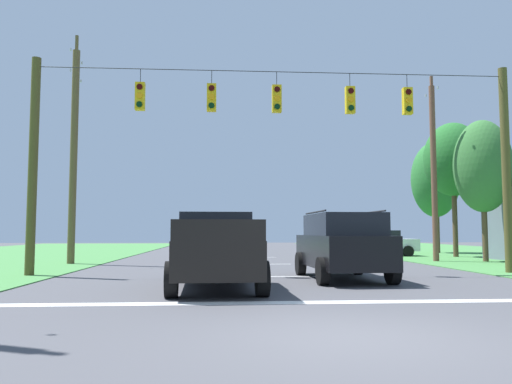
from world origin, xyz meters
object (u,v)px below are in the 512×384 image
object	(u,v)px
pickup_truck	(215,250)
utility_pole_near_left	(74,150)
tree_roadside_right	(435,180)
tree_roadside_far_right	(453,160)
overhead_signal_span	(277,151)
tree_roadside_left	(483,166)
utility_pole_mid_right	(434,170)
distant_car_crossing_white	(379,243)
suv_black	(342,244)

from	to	relation	value
pickup_truck	utility_pole_near_left	size ratio (longest dim) A/B	0.52
tree_roadside_right	tree_roadside_far_right	bearing A→B (deg)	-103.11
overhead_signal_span	tree_roadside_far_right	distance (m)	15.74
pickup_truck	tree_roadside_left	distance (m)	16.73
overhead_signal_span	pickup_truck	distance (m)	5.44
tree_roadside_far_right	tree_roadside_left	size ratio (longest dim) A/B	1.12
utility_pole_mid_right	tree_roadside_right	size ratio (longest dim) A/B	1.21
pickup_truck	distant_car_crossing_white	xyz separation A→B (m)	(9.40, 16.15, -0.18)
suv_black	tree_roadside_left	world-z (taller)	tree_roadside_left
tree_roadside_right	utility_pole_mid_right	bearing A→B (deg)	-113.80
suv_black	utility_pole_mid_right	bearing A→B (deg)	52.33
distant_car_crossing_white	utility_pole_mid_right	distance (m)	6.71
overhead_signal_span	tree_roadside_right	bearing A→B (deg)	52.17
utility_pole_near_left	tree_roadside_far_right	xyz separation A→B (m)	(19.92, 4.84, 0.46)
utility_pole_mid_right	suv_black	bearing A→B (deg)	-127.67
utility_pole_mid_right	tree_roadside_right	xyz separation A→B (m)	(4.16, 9.43, 0.48)
distant_car_crossing_white	tree_roadside_far_right	distance (m)	6.38
utility_pole_mid_right	utility_pole_near_left	size ratio (longest dim) A/B	0.87
tree_roadside_left	overhead_signal_span	bearing A→B (deg)	-149.20
tree_roadside_far_right	tree_roadside_right	bearing A→B (deg)	76.89
pickup_truck	suv_black	bearing A→B (deg)	27.88
utility_pole_mid_right	tree_roadside_right	world-z (taller)	utility_pole_mid_right
overhead_signal_span	distant_car_crossing_white	bearing A→B (deg)	59.10
suv_black	utility_pole_mid_right	distance (m)	11.42
pickup_truck	tree_roadside_left	size ratio (longest dim) A/B	0.80
pickup_truck	utility_pole_mid_right	bearing A→B (deg)	45.46
suv_black	pickup_truck	bearing A→B (deg)	-152.12
overhead_signal_span	utility_pole_mid_right	bearing A→B (deg)	38.83
utility_pole_mid_right	tree_roadside_right	bearing A→B (deg)	66.20
distant_car_crossing_white	pickup_truck	bearing A→B (deg)	-120.21
tree_roadside_far_right	tree_roadside_left	bearing A→B (deg)	-98.35
utility_pole_near_left	tree_roadside_right	bearing A→B (deg)	25.75
pickup_truck	tree_roadside_left	xyz separation A→B (m)	(12.73, 10.23, 3.62)
pickup_truck	distant_car_crossing_white	size ratio (longest dim) A/B	1.27
suv_black	tree_roadside_right	distance (m)	21.40
utility_pole_near_left	utility_pole_mid_right	bearing A→B (deg)	2.65
suv_black	tree_roadside_right	size ratio (longest dim) A/B	0.64
overhead_signal_span	utility_pole_near_left	world-z (taller)	utility_pole_near_left
utility_pole_near_left	distant_car_crossing_white	bearing A→B (deg)	21.54
pickup_truck	tree_roadside_far_right	size ratio (longest dim) A/B	0.71
pickup_truck	suv_black	world-z (taller)	suv_black
utility_pole_mid_right	overhead_signal_span	bearing A→B (deg)	-141.17
pickup_truck	utility_pole_near_left	world-z (taller)	utility_pole_near_left
suv_black	tree_roadside_far_right	size ratio (longest dim) A/B	0.63
pickup_truck	overhead_signal_span	bearing A→B (deg)	62.07
pickup_truck	distant_car_crossing_white	world-z (taller)	pickup_truck
tree_roadside_right	suv_black	bearing A→B (deg)	-120.93
distant_car_crossing_white	utility_pole_near_left	bearing A→B (deg)	-158.46
utility_pole_mid_right	tree_roadside_far_right	size ratio (longest dim) A/B	1.19
utility_pole_mid_right	tree_roadside_far_right	bearing A→B (deg)	54.35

